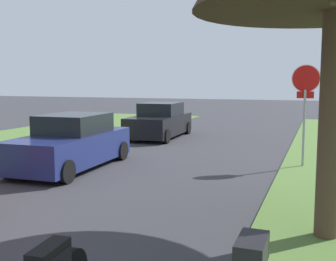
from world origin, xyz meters
name	(u,v)px	position (x,y,z in m)	size (l,w,h in m)	color
stop_sign_far	(305,93)	(4.20, 13.89, 2.20)	(0.81, 0.24, 2.97)	#9EA0A5
parked_sedan_navy	(71,144)	(-2.17, 11.45, 0.72)	(2.09, 4.47, 1.57)	navy
parked_sedan_black	(160,122)	(-2.21, 18.59, 0.72)	(2.09, 4.47, 1.57)	black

